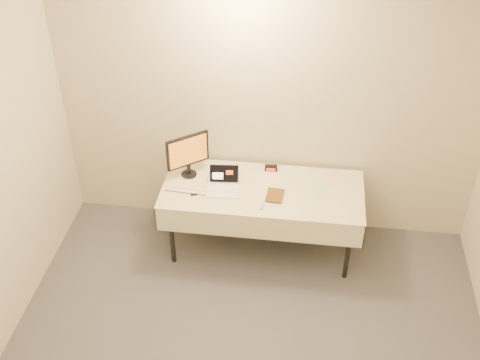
# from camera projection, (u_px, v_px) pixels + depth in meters

# --- Properties ---
(back_wall) EXTENTS (4.00, 0.10, 2.70)m
(back_wall) POSITION_uv_depth(u_px,v_px,m) (269.00, 107.00, 5.54)
(back_wall) COLOR beige
(back_wall) RESTS_ON ground
(table) EXTENTS (1.86, 0.81, 0.74)m
(table) POSITION_uv_depth(u_px,v_px,m) (263.00, 194.00, 5.59)
(table) COLOR black
(table) RESTS_ON ground
(laptop) EXTENTS (0.32, 0.30, 0.20)m
(laptop) POSITION_uv_depth(u_px,v_px,m) (224.00, 184.00, 5.53)
(laptop) COLOR white
(laptop) RESTS_ON table
(monitor) EXTENTS (0.35, 0.28, 0.44)m
(monitor) POSITION_uv_depth(u_px,v_px,m) (188.00, 153.00, 5.57)
(monitor) COLOR black
(monitor) RESTS_ON table
(book) EXTENTS (0.15, 0.03, 0.20)m
(book) POSITION_uv_depth(u_px,v_px,m) (267.00, 187.00, 5.41)
(book) COLOR #8A5919
(book) RESTS_ON table
(alarm_clock) EXTENTS (0.12, 0.06, 0.05)m
(alarm_clock) POSITION_uv_depth(u_px,v_px,m) (271.00, 168.00, 5.77)
(alarm_clock) COLOR black
(alarm_clock) RESTS_ON table
(clicker) EXTENTS (0.06, 0.09, 0.02)m
(clicker) POSITION_uv_depth(u_px,v_px,m) (261.00, 206.00, 5.33)
(clicker) COLOR silver
(clicker) RESTS_ON table
(paper_form) EXTENTS (0.19, 0.28, 0.00)m
(paper_form) POSITION_uv_depth(u_px,v_px,m) (320.00, 190.00, 5.53)
(paper_form) COLOR #B5E0B2
(paper_form) RESTS_ON table
(usb_dongle) EXTENTS (0.06, 0.04, 0.01)m
(usb_dongle) POSITION_uv_depth(u_px,v_px,m) (194.00, 195.00, 5.47)
(usb_dongle) COLOR black
(usb_dongle) RESTS_ON table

